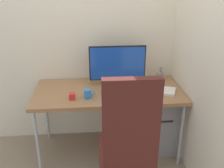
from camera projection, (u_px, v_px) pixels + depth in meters
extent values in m
plane|color=gray|center=(109.00, 149.00, 2.99)|extent=(8.00, 8.00, 0.00)
cube|color=beige|center=(105.00, 21.00, 2.81)|extent=(2.78, 0.04, 2.80)
cube|color=beige|center=(197.00, 29.00, 2.35)|extent=(0.04, 1.96, 2.80)
cube|color=#996B42|center=(108.00, 92.00, 2.71)|extent=(1.54, 0.72, 0.04)
cylinder|color=#B2B5BA|center=(37.00, 143.00, 2.51)|extent=(0.03, 0.03, 0.71)
cylinder|color=#B2B5BA|center=(181.00, 135.00, 2.63)|extent=(0.03, 0.03, 0.71)
cylinder|color=#B2B5BA|center=(47.00, 112.00, 3.08)|extent=(0.03, 0.03, 0.71)
cylinder|color=#B2B5BA|center=(164.00, 107.00, 3.20)|extent=(0.03, 0.03, 0.71)
cube|color=#4C1E19|center=(125.00, 155.00, 2.18)|extent=(0.45, 0.52, 0.10)
cube|color=#4C1E19|center=(131.00, 129.00, 1.78)|extent=(0.40, 0.08, 0.75)
cube|color=gray|center=(155.00, 121.00, 2.94)|extent=(0.47, 0.48, 0.66)
cube|color=#262628|center=(162.00, 122.00, 2.66)|extent=(0.23, 0.01, 0.02)
cube|color=black|center=(117.00, 85.00, 2.83)|extent=(0.18, 0.14, 0.01)
cube|color=black|center=(117.00, 81.00, 2.82)|extent=(0.04, 0.02, 0.07)
cube|color=black|center=(117.00, 63.00, 2.74)|extent=(0.60, 0.02, 0.37)
cube|color=#1947B2|center=(118.00, 63.00, 2.73)|extent=(0.58, 0.01, 0.35)
cube|color=black|center=(122.00, 93.00, 2.62)|extent=(0.42, 0.16, 0.02)
cube|color=gray|center=(123.00, 92.00, 2.62)|extent=(0.38, 0.13, 0.00)
ellipsoid|color=#9EA0A5|center=(153.00, 91.00, 2.64)|extent=(0.06, 0.10, 0.04)
cylinder|color=gray|center=(160.00, 76.00, 2.97)|extent=(0.07, 0.07, 0.08)
cylinder|color=#B2B5BA|center=(160.00, 71.00, 2.95)|extent=(0.03, 0.01, 0.11)
cylinder|color=#B2B5BA|center=(161.00, 71.00, 2.95)|extent=(0.03, 0.01, 0.11)
torus|color=red|center=(160.00, 75.00, 2.97)|extent=(0.03, 0.04, 0.01)
cylinder|color=purple|center=(160.00, 72.00, 2.94)|extent=(0.01, 0.02, 0.14)
cylinder|color=#3FAD59|center=(162.00, 72.00, 2.95)|extent=(0.02, 0.01, 0.13)
cube|color=silver|center=(169.00, 91.00, 2.65)|extent=(0.19, 0.22, 0.03)
cylinder|color=#337FD8|center=(88.00, 94.00, 2.51)|extent=(0.07, 0.07, 0.09)
torus|color=#337FD8|center=(93.00, 93.00, 2.52)|extent=(0.05, 0.01, 0.05)
cube|color=red|center=(72.00, 96.00, 2.50)|extent=(0.06, 0.06, 0.06)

